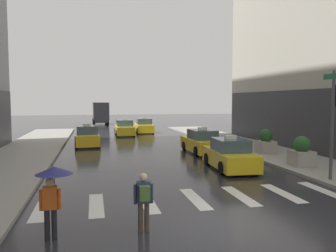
{
  "coord_description": "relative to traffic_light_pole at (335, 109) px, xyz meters",
  "views": [
    {
      "loc": [
        -3.65,
        -8.92,
        3.64
      ],
      "look_at": [
        0.07,
        8.0,
        2.35
      ],
      "focal_mm": 36.42,
      "sensor_mm": 36.0,
      "label": 1
    }
  ],
  "objects": [
    {
      "name": "taxi_fourth",
      "position": [
        -7.16,
        22.79,
        -2.53
      ],
      "size": [
        1.96,
        4.55,
        1.8
      ],
      "color": "yellow",
      "rests_on": "ground"
    },
    {
      "name": "taxi_fifth",
      "position": [
        -4.77,
        25.22,
        -2.53
      ],
      "size": [
        2.01,
        4.58,
        1.8
      ],
      "color": "yellow",
      "rests_on": "ground"
    },
    {
      "name": "traffic_light_pole",
      "position": [
        0.0,
        0.0,
        0.0
      ],
      "size": [
        0.44,
        0.84,
        4.8
      ],
      "color": "#47474C",
      "rests_on": "curb_right"
    },
    {
      "name": "ground_plane",
      "position": [
        -6.7,
        -4.09,
        -3.26
      ],
      "size": [
        160.0,
        160.0,
        0.0
      ],
      "primitive_type": "plane",
      "color": "#26262B"
    },
    {
      "name": "taxi_third",
      "position": [
        -10.88,
        15.11,
        -2.53
      ],
      "size": [
        2.11,
        4.62,
        1.8
      ],
      "color": "gold",
      "rests_on": "ground"
    },
    {
      "name": "pedestrian_with_backpack",
      "position": [
        -9.03,
        -3.86,
        -2.29
      ],
      "size": [
        0.55,
        0.43,
        1.65
      ],
      "color": "#473D33",
      "rests_on": "ground"
    },
    {
      "name": "planter_mid_block",
      "position": [
        0.89,
        7.67,
        -2.38
      ],
      "size": [
        1.1,
        1.1,
        1.6
      ],
      "color": "#A8A399",
      "rests_on": "curb_right"
    },
    {
      "name": "pedestrian_with_umbrella",
      "position": [
        -11.41,
        -3.86,
        -1.74
      ],
      "size": [
        0.96,
        0.96,
        1.94
      ],
      "color": "black",
      "rests_on": "ground"
    },
    {
      "name": "crosswalk_markings",
      "position": [
        -6.7,
        -1.09,
        -3.25
      ],
      "size": [
        11.3,
        2.8,
        0.01
      ],
      "color": "silver",
      "rests_on": "ground"
    },
    {
      "name": "taxi_lead",
      "position": [
        -3.27,
        3.86,
        -2.53
      ],
      "size": [
        2.13,
        4.63,
        1.8
      ],
      "color": "yellow",
      "rests_on": "ground"
    },
    {
      "name": "planter_near_corner",
      "position": [
        0.53,
        3.12,
        -2.38
      ],
      "size": [
        1.1,
        1.1,
        1.6
      ],
      "color": "#A8A399",
      "rests_on": "curb_right"
    },
    {
      "name": "box_truck",
      "position": [
        -9.28,
        39.88,
        -1.41
      ],
      "size": [
        2.42,
        7.59,
        3.35
      ],
      "color": "#2D2D2D",
      "rests_on": "ground"
    },
    {
      "name": "taxi_second",
      "position": [
        -2.98,
        9.51,
        -2.53
      ],
      "size": [
        2.02,
        4.58,
        1.8
      ],
      "color": "yellow",
      "rests_on": "ground"
    }
  ]
}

